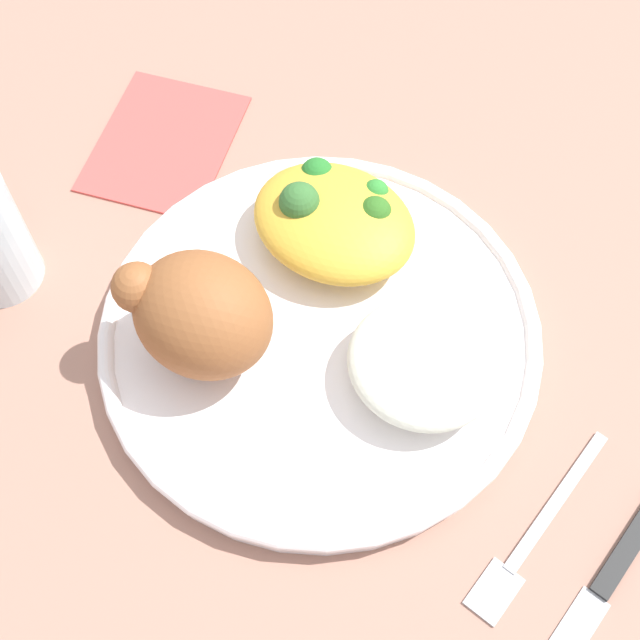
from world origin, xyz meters
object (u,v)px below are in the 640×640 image
Objects in this scene: fork at (535,532)px; mac_cheese_with_broccoli at (334,219)px; roasted_chicken at (199,313)px; plate at (320,335)px; knife at (599,593)px; rice_pile at (423,363)px; napkin at (164,142)px.

mac_cheese_with_broccoli is at bearing -27.18° from fork.
roasted_chicken is 0.24m from fork.
plate reaches higher than fork.
mac_cheese_with_broccoli reaches higher than knife.
fork is (-0.18, 0.04, -0.01)m from plate.
rice_pile is 0.17m from knife.
plate reaches higher than napkin.
roasted_chicken reaches higher than knife.
mac_cheese_with_broccoli is at bearing -101.83° from roasted_chicken.
fork is at bearing 167.13° from plate.
roasted_chicken reaches higher than rice_pile.
mac_cheese_with_broccoli is at bearing -30.61° from rice_pile.
plate is at bearing 156.94° from napkin.
rice_pile is 0.83× the size of mac_cheese_with_broccoli.
rice_pile reaches higher than knife.
knife is at bearing 166.61° from plate.
rice_pile is at bearing -23.61° from fork.
roasted_chicken is at bearing -0.93° from knife.
mac_cheese_with_broccoli is 0.91× the size of napkin.
fork is at bearing -177.98° from roasted_chicken.
napkin is at bearing -18.00° from knife.
napkin is at bearing -43.64° from roasted_chicken.
roasted_chicken is at bearing 78.17° from mac_cheese_with_broccoli.
knife is (-0.05, 0.01, 0.00)m from fork.
mac_cheese_with_broccoli reaches higher than rice_pile.
roasted_chicken reaches higher than fork.
napkin is at bearing -18.33° from fork.
mac_cheese_with_broccoli is 0.29m from knife.
roasted_chicken is 0.12m from mac_cheese_with_broccoli.
rice_pile is 0.76× the size of napkin.
napkin is (0.14, -0.13, -0.06)m from roasted_chicken.
knife reaches higher than napkin.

